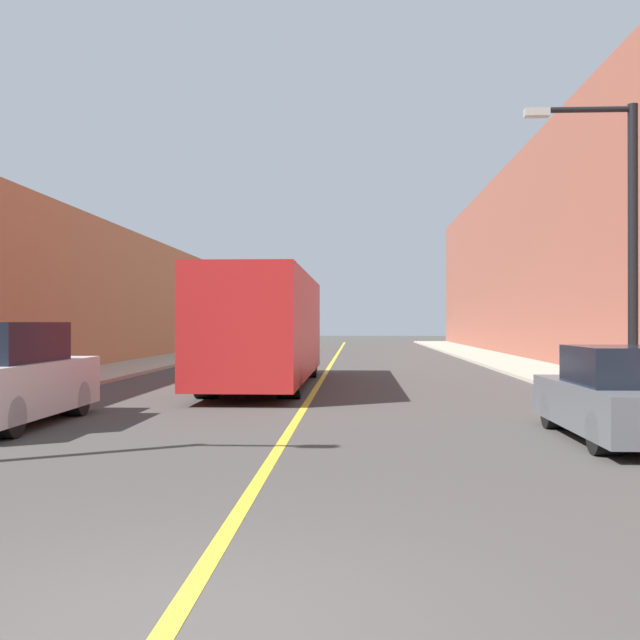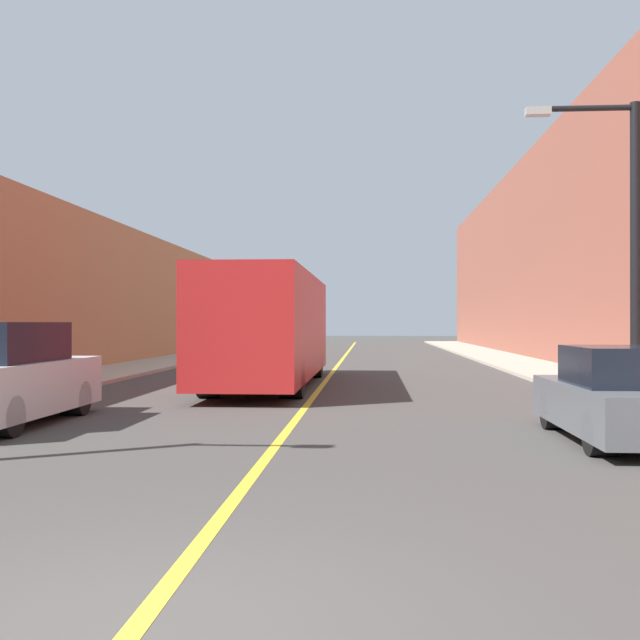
% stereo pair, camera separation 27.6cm
% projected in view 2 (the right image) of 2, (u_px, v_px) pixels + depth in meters
% --- Properties ---
extents(ground_plane, '(200.00, 200.00, 0.00)m').
position_uv_depth(ground_plane, '(131.00, 634.00, 4.44)').
color(ground_plane, '#3F3D3A').
extents(sidewalk_left, '(3.00, 72.00, 0.12)m').
position_uv_depth(sidewalk_left, '(170.00, 361.00, 34.91)').
color(sidewalk_left, '#A89E8C').
rests_on(sidewalk_left, ground).
extents(sidewalk_right, '(3.00, 72.00, 0.12)m').
position_uv_depth(sidewalk_right, '(515.00, 362.00, 33.83)').
color(sidewalk_right, '#A89E8C').
rests_on(sidewalk_right, ground).
extents(building_row_left, '(4.00, 72.00, 6.20)m').
position_uv_depth(building_row_left, '(96.00, 296.00, 35.16)').
color(building_row_left, '#B2724C').
rests_on(building_row_left, ground).
extents(building_row_right, '(4.00, 72.00, 10.63)m').
position_uv_depth(building_row_right, '(594.00, 246.00, 33.62)').
color(building_row_right, brown).
rests_on(building_row_right, ground).
extents(road_center_line, '(0.16, 72.00, 0.01)m').
position_uv_depth(road_center_line, '(340.00, 363.00, 34.37)').
color(road_center_line, gold).
rests_on(road_center_line, ground).
extents(bus, '(2.57, 11.36, 3.22)m').
position_uv_depth(bus, '(270.00, 327.00, 21.81)').
color(bus, '#AD1E1E').
rests_on(bus, ground).
extents(car_right_near, '(1.80, 4.24, 1.49)m').
position_uv_depth(car_right_near, '(623.00, 399.00, 11.57)').
color(car_right_near, '#51565B').
rests_on(car_right_near, ground).
extents(street_lamp_right, '(2.28, 0.24, 6.18)m').
position_uv_depth(street_lamp_right, '(624.00, 232.00, 15.08)').
color(street_lamp_right, black).
rests_on(street_lamp_right, sidewalk_right).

